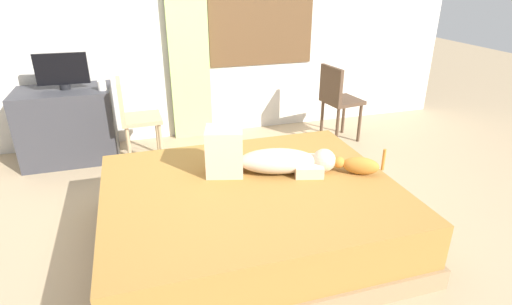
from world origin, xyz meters
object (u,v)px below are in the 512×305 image
bed (251,214)px  tv_monitor (62,71)px  cat (358,165)px  chair_by_desk (133,115)px  chair_spare (337,97)px  cup (102,85)px  desk (68,125)px  person_lying (264,158)px

bed → tv_monitor: 2.42m
cat → chair_by_desk: 2.26m
bed → chair_spare: bearing=47.0°
cup → chair_by_desk: 0.40m
tv_monitor → chair_spare: 2.85m
bed → cat: size_ratio=6.39×
chair_spare → desk: bearing=173.5°
cat → chair_by_desk: bearing=132.1°
desk → tv_monitor: (0.04, -0.00, 0.55)m
person_lying → chair_by_desk: size_ratio=1.09×
bed → desk: desk is taller
cup → chair_by_desk: chair_by_desk is taller
tv_monitor → cup: bearing=-22.0°
person_lying → cat: person_lying is taller
cup → chair_by_desk: bearing=-29.1°
person_lying → chair_spare: 1.93m
bed → cup: 2.09m
desk → tv_monitor: tv_monitor is taller
person_lying → tv_monitor: 2.30m
chair_by_desk → bed: bearing=-66.0°
bed → tv_monitor: tv_monitor is taller
desk → chair_spare: (2.84, -0.33, 0.14)m
cat → tv_monitor: 2.91m
person_lying → desk: size_ratio=1.04×
desk → chair_spare: 2.86m
desk → tv_monitor: bearing=-0.0°
cat → bed: bearing=176.2°
person_lying → chair_spare: chair_spare is taller
bed → chair_spare: chair_spare is taller
tv_monitor → desk: bearing=180.0°
person_lying → chair_by_desk: chair_by_desk is taller
person_lying → desk: bearing=131.3°
cup → chair_spare: (2.45, -0.19, -0.28)m
desk → chair_by_desk: (0.64, -0.28, 0.14)m
cat → chair_spare: (0.68, 1.63, -0.01)m
chair_spare → bed: bearing=-133.0°
chair_by_desk → chair_spare: size_ratio=1.00×
bed → tv_monitor: (-1.33, 1.90, 0.70)m
person_lying → cat: size_ratio=2.94×
bed → person_lying: person_lying is taller
tv_monitor → chair_by_desk: bearing=-25.1°
desk → cup: size_ratio=9.88×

